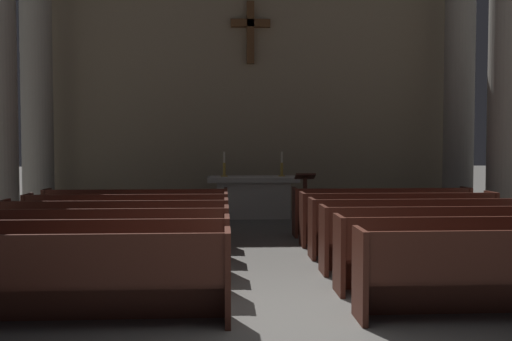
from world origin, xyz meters
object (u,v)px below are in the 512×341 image
at_px(pew_left_row_1, 55,279).
at_px(pew_left_row_3, 101,242).
at_px(altar, 253,196).
at_px(column_left_fourth, 36,64).
at_px(candlestick_left, 224,169).
at_px(column_right_third, 507,52).
at_px(pew_right_row_3, 444,239).
at_px(pew_left_row_4, 116,230).
at_px(pew_right_row_4, 418,227).
at_px(pew_right_row_2, 478,253).
at_px(pew_left_row_5, 127,221).
at_px(pew_left_row_6, 137,213).
at_px(pew_left_row_2, 82,257).
at_px(column_right_fourth, 460,68).
at_px(pew_right_row_5, 398,219).
at_px(candlestick_right, 282,169).
at_px(lectern, 305,200).
at_px(pew_right_row_6, 381,212).

relative_size(pew_left_row_1, pew_left_row_3, 1.00).
bearing_deg(altar, column_left_fourth, 175.91).
relative_size(pew_left_row_1, candlestick_left, 5.76).
xyz_separation_m(column_right_third, column_left_fourth, (-10.49, 2.46, 0.00)).
bearing_deg(column_left_fourth, pew_right_row_3, -40.40).
relative_size(pew_left_row_4, column_right_third, 0.45).
height_order(pew_right_row_4, candlestick_left, candlestick_left).
bearing_deg(column_right_third, pew_right_row_2, -119.32).
distance_m(pew_left_row_3, pew_left_row_5, 2.15).
height_order(pew_right_row_2, column_left_fourth, column_left_fourth).
height_order(pew_right_row_3, candlestick_left, candlestick_left).
height_order(pew_left_row_5, pew_left_row_6, same).
height_order(pew_left_row_3, pew_right_row_3, same).
bearing_deg(altar, pew_left_row_2, -108.30).
bearing_deg(candlestick_left, column_right_fourth, 3.61).
bearing_deg(pew_left_row_5, pew_right_row_4, -12.74).
bearing_deg(column_right_third, pew_right_row_3, -125.43).
height_order(pew_left_row_3, column_left_fourth, column_left_fourth).
bearing_deg(pew_left_row_3, altar, 68.74).
height_order(pew_right_row_5, candlestick_right, candlestick_right).
height_order(pew_right_row_4, lectern, lectern).
bearing_deg(pew_left_row_5, column_right_fourth, 29.64).
height_order(pew_left_row_3, candlestick_right, candlestick_right).
bearing_deg(pew_right_row_4, pew_left_row_4, 180.00).
distance_m(pew_left_row_6, candlestick_right, 4.28).
xyz_separation_m(pew_right_row_5, column_right_third, (2.87, 1.88, 3.25)).
bearing_deg(pew_left_row_4, pew_right_row_2, -24.34).
relative_size(pew_left_row_5, pew_right_row_6, 1.00).
xyz_separation_m(pew_left_row_3, pew_right_row_4, (4.75, 1.08, 0.00)).
xyz_separation_m(pew_left_row_2, pew_right_row_6, (4.75, 4.30, 0.00)).
bearing_deg(pew_right_row_3, altar, 111.26).
bearing_deg(pew_left_row_5, pew_right_row_3, -24.34).
distance_m(pew_left_row_5, pew_right_row_6, 4.87).
height_order(pew_right_row_6, altar, altar).
distance_m(pew_left_row_1, pew_right_row_6, 7.18).
relative_size(pew_left_row_5, candlestick_right, 5.76).
distance_m(pew_right_row_2, lectern, 6.12).
distance_m(pew_left_row_4, altar, 5.57).
xyz_separation_m(pew_right_row_5, column_right_fourth, (2.87, 4.34, 3.25)).
distance_m(pew_right_row_4, candlestick_right, 5.36).
xyz_separation_m(pew_left_row_4, column_right_third, (7.62, 2.95, 3.25)).
height_order(pew_right_row_5, pew_right_row_6, same).
relative_size(pew_right_row_2, candlestick_left, 5.76).
bearing_deg(lectern, altar, 132.61).
relative_size(pew_right_row_3, column_left_fourth, 0.45).
bearing_deg(lectern, pew_right_row_2, -77.99).
distance_m(column_right_fourth, candlestick_right, 5.21).
bearing_deg(candlestick_left, pew_right_row_2, -66.82).
distance_m(column_right_fourth, lectern, 5.45).
relative_size(pew_left_row_3, pew_right_row_6, 1.00).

